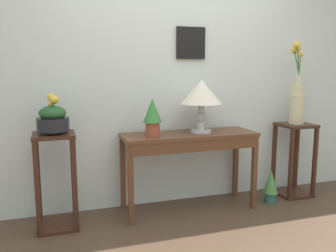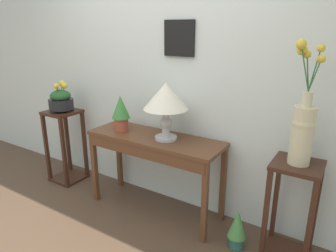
{
  "view_description": "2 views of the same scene",
  "coord_description": "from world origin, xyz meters",
  "px_view_note": "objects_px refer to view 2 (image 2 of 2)",
  "views": [
    {
      "loc": [
        -1.11,
        -1.84,
        1.35
      ],
      "look_at": [
        -0.09,
        1.29,
        0.82
      ],
      "focal_mm": 37.51,
      "sensor_mm": 36.0,
      "label": 1
    },
    {
      "loc": [
        1.6,
        -0.94,
        1.69
      ],
      "look_at": [
        0.16,
        1.31,
        0.83
      ],
      "focal_mm": 32.75,
      "sensor_mm": 36.0,
      "label": 2
    }
  ],
  "objects_px": {
    "pedestal_stand_left": "(66,146)",
    "pedestal_stand_right": "(291,211)",
    "table_lamp": "(166,99)",
    "flower_vase_tall_right": "(303,126)",
    "planter_bowl_wide_left": "(61,100)",
    "potted_plant_on_console": "(121,111)",
    "console_table": "(153,148)",
    "potted_plant_floor": "(237,227)"
  },
  "relations": [
    {
      "from": "planter_bowl_wide_left",
      "to": "pedestal_stand_right",
      "type": "xyz_separation_m",
      "value": [
        2.43,
        0.05,
        -0.56
      ]
    },
    {
      "from": "flower_vase_tall_right",
      "to": "console_table",
      "type": "bearing_deg",
      "value": -177.87
    },
    {
      "from": "planter_bowl_wide_left",
      "to": "potted_plant_floor",
      "type": "relative_size",
      "value": 0.96
    },
    {
      "from": "potted_plant_on_console",
      "to": "planter_bowl_wide_left",
      "type": "xyz_separation_m",
      "value": [
        -0.85,
        0.0,
        0.01
      ]
    },
    {
      "from": "pedestal_stand_left",
      "to": "planter_bowl_wide_left",
      "type": "xyz_separation_m",
      "value": [
        0.0,
        0.0,
        0.54
      ]
    },
    {
      "from": "table_lamp",
      "to": "pedestal_stand_right",
      "type": "xyz_separation_m",
      "value": [
        1.1,
        0.02,
        -0.73
      ]
    },
    {
      "from": "table_lamp",
      "to": "potted_plant_on_console",
      "type": "relative_size",
      "value": 1.47
    },
    {
      "from": "table_lamp",
      "to": "potted_plant_floor",
      "type": "height_order",
      "value": "table_lamp"
    },
    {
      "from": "pedestal_stand_left",
      "to": "pedestal_stand_right",
      "type": "bearing_deg",
      "value": 1.1
    },
    {
      "from": "potted_plant_on_console",
      "to": "pedestal_stand_right",
      "type": "relative_size",
      "value": 0.44
    },
    {
      "from": "table_lamp",
      "to": "potted_plant_on_console",
      "type": "bearing_deg",
      "value": -176.71
    },
    {
      "from": "table_lamp",
      "to": "planter_bowl_wide_left",
      "type": "bearing_deg",
      "value": -178.89
    },
    {
      "from": "potted_plant_on_console",
      "to": "pedestal_stand_left",
      "type": "distance_m",
      "value": 1.0
    },
    {
      "from": "pedestal_stand_right",
      "to": "flower_vase_tall_right",
      "type": "xyz_separation_m",
      "value": [
        -0.0,
        0.0,
        0.67
      ]
    },
    {
      "from": "pedestal_stand_left",
      "to": "potted_plant_floor",
      "type": "height_order",
      "value": "pedestal_stand_left"
    },
    {
      "from": "flower_vase_tall_right",
      "to": "planter_bowl_wide_left",
      "type": "bearing_deg",
      "value": -178.91
    },
    {
      "from": "table_lamp",
      "to": "pedestal_stand_right",
      "type": "distance_m",
      "value": 1.31
    },
    {
      "from": "planter_bowl_wide_left",
      "to": "table_lamp",
      "type": "bearing_deg",
      "value": 1.11
    },
    {
      "from": "console_table",
      "to": "potted_plant_floor",
      "type": "height_order",
      "value": "console_table"
    },
    {
      "from": "potted_plant_floor",
      "to": "table_lamp",
      "type": "bearing_deg",
      "value": 172.12
    },
    {
      "from": "console_table",
      "to": "planter_bowl_wide_left",
      "type": "bearing_deg",
      "value": -179.95
    },
    {
      "from": "pedestal_stand_left",
      "to": "flower_vase_tall_right",
      "type": "relative_size",
      "value": 0.98
    },
    {
      "from": "console_table",
      "to": "potted_plant_floor",
      "type": "relative_size",
      "value": 3.74
    },
    {
      "from": "pedestal_stand_left",
      "to": "pedestal_stand_right",
      "type": "height_order",
      "value": "pedestal_stand_left"
    },
    {
      "from": "planter_bowl_wide_left",
      "to": "flower_vase_tall_right",
      "type": "xyz_separation_m",
      "value": [
        2.43,
        0.05,
        0.11
      ]
    },
    {
      "from": "console_table",
      "to": "planter_bowl_wide_left",
      "type": "distance_m",
      "value": 1.25
    },
    {
      "from": "planter_bowl_wide_left",
      "to": "potted_plant_floor",
      "type": "distance_m",
      "value": 2.21
    },
    {
      "from": "table_lamp",
      "to": "potted_plant_on_console",
      "type": "height_order",
      "value": "table_lamp"
    },
    {
      "from": "potted_plant_on_console",
      "to": "pedestal_stand_left",
      "type": "xyz_separation_m",
      "value": [
        -0.85,
        0.0,
        -0.53
      ]
    },
    {
      "from": "table_lamp",
      "to": "pedestal_stand_left",
      "type": "height_order",
      "value": "table_lamp"
    },
    {
      "from": "pedestal_stand_right",
      "to": "console_table",
      "type": "bearing_deg",
      "value": -177.91
    },
    {
      "from": "planter_bowl_wide_left",
      "to": "pedestal_stand_right",
      "type": "distance_m",
      "value": 2.5
    },
    {
      "from": "table_lamp",
      "to": "planter_bowl_wide_left",
      "type": "distance_m",
      "value": 1.35
    },
    {
      "from": "table_lamp",
      "to": "pedestal_stand_right",
      "type": "relative_size",
      "value": 0.64
    },
    {
      "from": "pedestal_stand_left",
      "to": "flower_vase_tall_right",
      "type": "height_order",
      "value": "flower_vase_tall_right"
    },
    {
      "from": "console_table",
      "to": "flower_vase_tall_right",
      "type": "xyz_separation_m",
      "value": [
        1.21,
        0.05,
        0.41
      ]
    },
    {
      "from": "console_table",
      "to": "potted_plant_on_console",
      "type": "xyz_separation_m",
      "value": [
        -0.37,
        -0.0,
        0.29
      ]
    },
    {
      "from": "potted_plant_floor",
      "to": "pedestal_stand_right",
      "type": "bearing_deg",
      "value": 18.71
    },
    {
      "from": "potted_plant_on_console",
      "to": "pedestal_stand_right",
      "type": "bearing_deg",
      "value": 1.72
    },
    {
      "from": "pedestal_stand_left",
      "to": "potted_plant_floor",
      "type": "xyz_separation_m",
      "value": [
        2.08,
        -0.07,
        -0.22
      ]
    },
    {
      "from": "console_table",
      "to": "potted_plant_on_console",
      "type": "relative_size",
      "value": 3.75
    },
    {
      "from": "potted_plant_on_console",
      "to": "pedestal_stand_left",
      "type": "height_order",
      "value": "potted_plant_on_console"
    }
  ]
}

